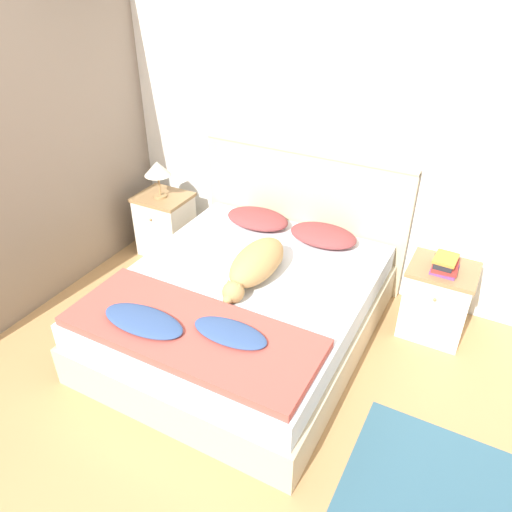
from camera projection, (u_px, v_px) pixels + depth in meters
ground_plane at (142, 437)px, 2.92m from camera, size 16.00×16.00×0.00m
wall_back at (300, 123)px, 3.82m from camera, size 9.00×0.06×2.55m
wall_side_left at (46, 132)px, 3.62m from camera, size 0.06×3.10×2.55m
bed at (243, 310)px, 3.54m from camera, size 1.67×1.96×0.48m
headboard at (302, 211)px, 4.11m from camera, size 1.75×0.06×1.11m
nightstand_left at (166, 224)px, 4.51m from camera, size 0.46×0.40×0.56m
nightstand_right at (437, 300)px, 3.56m from camera, size 0.46×0.40×0.56m
pillow_left at (258, 219)px, 4.06m from camera, size 0.53×0.34×0.11m
pillow_right at (323, 235)px, 3.83m from camera, size 0.53×0.34×0.11m
quilt at (189, 331)px, 2.93m from camera, size 1.56×0.61×0.10m
dog at (256, 264)px, 3.40m from camera, size 0.28×0.81×0.23m
book_stack at (445, 264)px, 3.36m from camera, size 0.18×0.23×0.10m
table_lamp at (157, 170)px, 4.20m from camera, size 0.23×0.23×0.33m
rug at (451, 493)px, 2.63m from camera, size 1.08×0.81×0.00m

